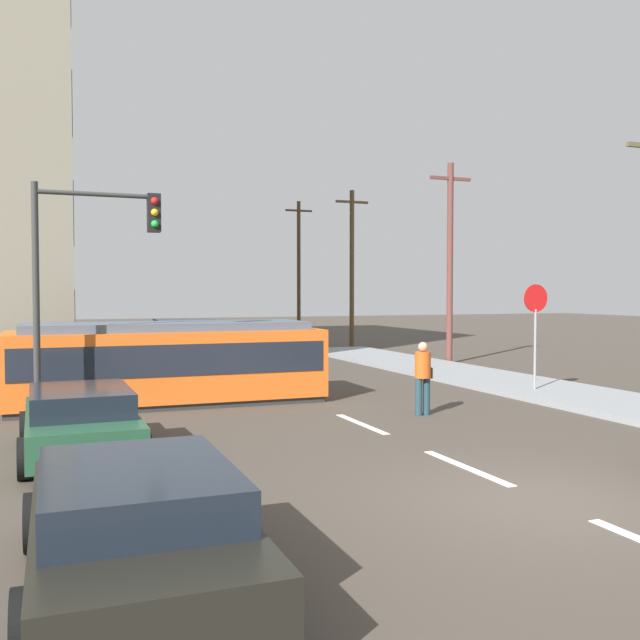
# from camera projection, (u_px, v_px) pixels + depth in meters

# --- Properties ---
(ground_plane) EXTENTS (120.00, 120.00, 0.00)m
(ground_plane) POSITION_uv_depth(u_px,v_px,m) (298.00, 398.00, 18.67)
(ground_plane) COLOR #473F36
(sidewalk_curb_right) EXTENTS (3.20, 36.00, 0.14)m
(sidewalk_curb_right) POSITION_uv_depth(u_px,v_px,m) (611.00, 403.00, 17.42)
(sidewalk_curb_right) COLOR gray
(sidewalk_curb_right) RESTS_ON ground
(lane_stripe_1) EXTENTS (0.16, 2.40, 0.01)m
(lane_stripe_1) POSITION_uv_depth(u_px,v_px,m) (466.00, 467.00, 11.23)
(lane_stripe_1) COLOR silver
(lane_stripe_1) RESTS_ON ground
(lane_stripe_2) EXTENTS (0.16, 2.40, 0.01)m
(lane_stripe_2) POSITION_uv_depth(u_px,v_px,m) (361.00, 424.00, 14.95)
(lane_stripe_2) COLOR silver
(lane_stripe_2) RESTS_ON ground
(lane_stripe_3) EXTENTS (0.16, 2.40, 0.01)m
(lane_stripe_3) POSITION_uv_depth(u_px,v_px,m) (238.00, 373.00, 24.53)
(lane_stripe_3) COLOR silver
(lane_stripe_3) RESTS_ON ground
(lane_stripe_4) EXTENTS (0.16, 2.40, 0.01)m
(lane_stripe_4) POSITION_uv_depth(u_px,v_px,m) (202.00, 358.00, 30.12)
(lane_stripe_4) COLOR silver
(lane_stripe_4) RESTS_ON ground
(streetcar_tram) EXTENTS (7.69, 2.62, 2.05)m
(streetcar_tram) POSITION_uv_depth(u_px,v_px,m) (168.00, 362.00, 17.69)
(streetcar_tram) COLOR orange
(streetcar_tram) RESTS_ON ground
(city_bus) EXTENTS (2.67, 5.65, 1.81)m
(city_bus) POSITION_uv_depth(u_px,v_px,m) (199.00, 343.00, 24.32)
(city_bus) COLOR #B6C0C2
(city_bus) RESTS_ON ground
(pedestrian_crossing) EXTENTS (0.49, 0.36, 1.67)m
(pedestrian_crossing) POSITION_uv_depth(u_px,v_px,m) (423.00, 374.00, 16.02)
(pedestrian_crossing) COLOR #213D48
(pedestrian_crossing) RESTS_ON ground
(parked_sedan_near) EXTENTS (2.09, 4.37, 1.19)m
(parked_sedan_near) POSITION_uv_depth(u_px,v_px,m) (136.00, 523.00, 6.63)
(parked_sedan_near) COLOR black
(parked_sedan_near) RESTS_ON ground
(parked_sedan_mid) EXTENTS (1.99, 4.16, 1.19)m
(parked_sedan_mid) POSITION_uv_depth(u_px,v_px,m) (80.00, 421.00, 11.91)
(parked_sedan_mid) COLOR #255136
(parked_sedan_mid) RESTS_ON ground
(parked_sedan_far) EXTENTS (2.01, 4.51, 1.19)m
(parked_sedan_far) POSITION_uv_depth(u_px,v_px,m) (69.00, 367.00, 20.57)
(parked_sedan_far) COLOR black
(parked_sedan_far) RESTS_ON ground
(stop_sign) EXTENTS (0.76, 0.07, 2.88)m
(stop_sign) POSITION_uv_depth(u_px,v_px,m) (535.00, 314.00, 19.28)
(stop_sign) COLOR gray
(stop_sign) RESTS_ON sidewalk_curb_right
(traffic_light_mast) EXTENTS (2.64, 0.33, 5.09)m
(traffic_light_mast) POSITION_uv_depth(u_px,v_px,m) (87.00, 257.00, 14.97)
(traffic_light_mast) COLOR #333333
(traffic_light_mast) RESTS_ON ground
(utility_pole_mid) EXTENTS (1.80, 0.24, 7.86)m
(utility_pole_mid) POSITION_uv_depth(u_px,v_px,m) (450.00, 259.00, 27.67)
(utility_pole_mid) COLOR brown
(utility_pole_mid) RESTS_ON ground
(utility_pole_far) EXTENTS (1.80, 0.24, 8.09)m
(utility_pole_far) POSITION_uv_depth(u_px,v_px,m) (352.00, 265.00, 36.63)
(utility_pole_far) COLOR brown
(utility_pole_far) RESTS_ON ground
(utility_pole_distant) EXTENTS (1.80, 0.24, 8.70)m
(utility_pole_distant) POSITION_uv_depth(u_px,v_px,m) (299.00, 266.00, 45.66)
(utility_pole_distant) COLOR brown
(utility_pole_distant) RESTS_ON ground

